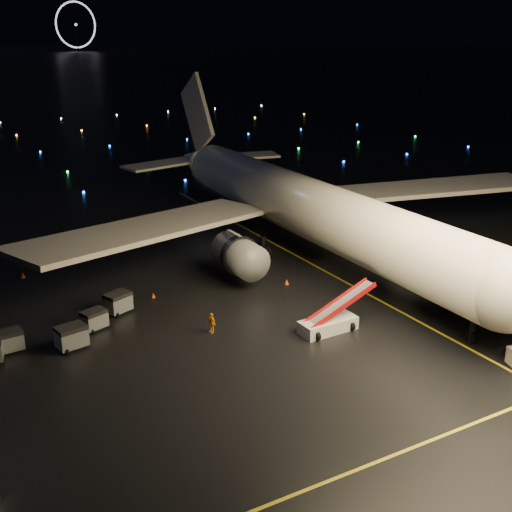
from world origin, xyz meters
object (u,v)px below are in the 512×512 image
object	(u,v)px
baggage_cart_0	(118,303)
baggage_cart_4	(9,341)
belt_loader	(328,312)
crew_c	(211,323)
baggage_cart_1	(94,320)
baggage_cart_2	(72,337)
airliner	(291,170)

from	to	relation	value
baggage_cart_0	baggage_cart_4	world-z (taller)	baggage_cart_0
belt_loader	crew_c	distance (m)	9.57
baggage_cart_1	baggage_cart_2	world-z (taller)	baggage_cart_2
belt_loader	baggage_cart_2	size ratio (longest dim) A/B	3.22
airliner	baggage_cart_0	size ratio (longest dim) A/B	28.92
baggage_cart_0	baggage_cart_2	world-z (taller)	baggage_cart_2
baggage_cart_0	baggage_cart_2	bearing A→B (deg)	-159.79
baggage_cart_0	crew_c	bearing A→B (deg)	-75.92
baggage_cart_2	baggage_cart_4	size ratio (longest dim) A/B	1.10
baggage_cart_4	baggage_cart_2	bearing A→B (deg)	-27.41
belt_loader	baggage_cart_4	bearing A→B (deg)	157.35
airliner	baggage_cart_0	distance (m)	25.38
airliner	baggage_cart_2	distance (m)	31.70
airliner	baggage_cart_0	bearing A→B (deg)	-160.17
belt_loader	baggage_cart_2	world-z (taller)	belt_loader
airliner	baggage_cart_2	xyz separation A→B (m)	(-27.93, -12.70, -7.96)
airliner	baggage_cart_4	bearing A→B (deg)	-160.95
baggage_cart_0	baggage_cart_1	size ratio (longest dim) A/B	1.10
airliner	baggage_cart_4	world-z (taller)	airliner
baggage_cart_2	baggage_cart_0	bearing A→B (deg)	31.74
belt_loader	baggage_cart_0	distance (m)	18.33
baggage_cart_0	baggage_cart_2	size ratio (longest dim) A/B	0.97
belt_loader	baggage_cart_1	xyz separation A→B (m)	(-16.61, 9.76, -0.90)
crew_c	baggage_cart_1	bearing A→B (deg)	-132.35
crew_c	baggage_cart_2	size ratio (longest dim) A/B	0.78
airliner	baggage_cart_1	world-z (taller)	airliner
baggage_cart_2	belt_loader	bearing A→B (deg)	-31.20
baggage_cart_0	airliner	bearing A→B (deg)	-2.47
belt_loader	baggage_cart_0	bearing A→B (deg)	137.80
baggage_cart_4	airliner	bearing A→B (deg)	14.14
airliner	baggage_cart_0	world-z (taller)	airliner
belt_loader	airliner	bearing A→B (deg)	64.67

